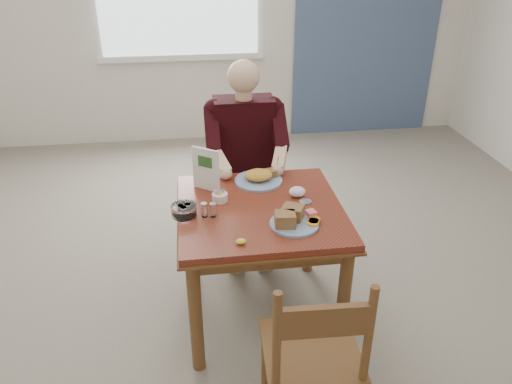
{
  "coord_description": "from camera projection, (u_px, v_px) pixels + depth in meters",
  "views": [
    {
      "loc": [
        -0.35,
        -2.37,
        2.11
      ],
      "look_at": [
        -0.02,
        0.0,
        0.84
      ],
      "focal_mm": 35.0,
      "sensor_mm": 36.0,
      "label": 1
    }
  ],
  "objects": [
    {
      "name": "metal_dish",
      "position": [
        305.0,
        202.0,
        2.8
      ],
      "size": [
        0.08,
        0.08,
        0.01
      ],
      "primitive_type": "cylinder",
      "rotation": [
        0.0,
        0.0,
        0.11
      ],
      "color": "silver",
      "rests_on": "table"
    },
    {
      "name": "accent_panel",
      "position": [
        370.0,
        5.0,
        5.26
      ],
      "size": [
        1.6,
        0.02,
        2.8
      ],
      "primitive_type": "cube",
      "color": "#42567A",
      "rests_on": "ground"
    },
    {
      "name": "table",
      "position": [
        260.0,
        224.0,
        2.81
      ],
      "size": [
        0.92,
        0.92,
        0.75
      ],
      "color": "maroon",
      "rests_on": "ground"
    },
    {
      "name": "diner",
      "position": [
        245.0,
        148.0,
        3.35
      ],
      "size": [
        0.53,
        0.56,
        1.39
      ],
      "color": "gray",
      "rests_on": "chair_far"
    },
    {
      "name": "far_plate",
      "position": [
        259.0,
        177.0,
        3.02
      ],
      "size": [
        0.34,
        0.34,
        0.08
      ],
      "color": "white",
      "rests_on": "table"
    },
    {
      "name": "chair_far",
      "position": [
        244.0,
        186.0,
        3.58
      ],
      "size": [
        0.42,
        0.42,
        0.95
      ],
      "color": "brown",
      "rests_on": "ground"
    },
    {
      "name": "napkin",
      "position": [
        297.0,
        192.0,
        2.85
      ],
      "size": [
        0.1,
        0.09,
        0.06
      ],
      "primitive_type": "ellipsoid",
      "rotation": [
        0.0,
        0.0,
        0.11
      ],
      "color": "white",
      "rests_on": "table"
    },
    {
      "name": "menu",
      "position": [
        206.0,
        169.0,
        2.88
      ],
      "size": [
        0.15,
        0.11,
        0.26
      ],
      "color": "white",
      "rests_on": "table"
    },
    {
      "name": "wall_back",
      "position": [
        218.0,
        8.0,
        5.08
      ],
      "size": [
        5.5,
        0.0,
        5.5
      ],
      "primitive_type": "plane",
      "rotation": [
        1.57,
        0.0,
        0.0
      ],
      "color": "silver",
      "rests_on": "ground"
    },
    {
      "name": "creamer",
      "position": [
        184.0,
        210.0,
        2.66
      ],
      "size": [
        0.14,
        0.14,
        0.06
      ],
      "color": "white",
      "rests_on": "table"
    },
    {
      "name": "chair_near",
      "position": [
        313.0,
        357.0,
        2.15
      ],
      "size": [
        0.44,
        0.44,
        0.95
      ],
      "color": "brown",
      "rests_on": "ground"
    },
    {
      "name": "shakers",
      "position": [
        209.0,
        210.0,
        2.64
      ],
      "size": [
        0.09,
        0.05,
        0.08
      ],
      "color": "white",
      "rests_on": "table"
    },
    {
      "name": "caddy",
      "position": [
        220.0,
        197.0,
        2.81
      ],
      "size": [
        0.11,
        0.11,
        0.07
      ],
      "color": "white",
      "rests_on": "table"
    },
    {
      "name": "lemon_wedge",
      "position": [
        241.0,
        241.0,
        2.42
      ],
      "size": [
        0.05,
        0.04,
        0.03
      ],
      "primitive_type": "ellipsoid",
      "rotation": [
        0.0,
        0.0,
        -0.03
      ],
      "color": "yellow",
      "rests_on": "table"
    },
    {
      "name": "near_plate",
      "position": [
        292.0,
        219.0,
        2.58
      ],
      "size": [
        0.31,
        0.31,
        0.09
      ],
      "color": "white",
      "rests_on": "table"
    },
    {
      "name": "floor",
      "position": [
        260.0,
        312.0,
        3.1
      ],
      "size": [
        6.0,
        6.0,
        0.0
      ],
      "primitive_type": "plane",
      "color": "slate",
      "rests_on": "ground"
    }
  ]
}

